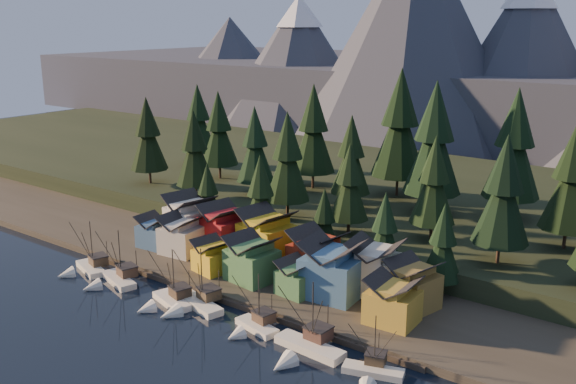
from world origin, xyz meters
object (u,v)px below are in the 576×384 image
Objects in this scene: boat_0 at (85,262)px; boat_4 at (252,319)px; boat_5 at (304,341)px; house_back_0 at (190,216)px; house_front_1 at (182,234)px; house_back_1 at (225,227)px; boat_2 at (166,294)px; boat_1 at (112,273)px; boat_3 at (193,298)px; boat_6 at (372,366)px; house_front_0 at (156,230)px.

boat_0 is 1.09× the size of boat_4.
house_back_0 is (-50.11, 25.14, 4.78)m from boat_5.
house_back_1 is at bearing 42.89° from house_front_1.
boat_2 reaches higher than house_front_1.
boat_4 is at bearing 18.38° from boat_1.
boat_3 is 37.37m from boat_6.
boat_3 is at bearing -168.17° from boat_4.
boat_4 is 44.58m from house_front_0.
boat_0 is 0.97× the size of boat_3.
house_front_1 is at bearing 145.97° from boat_6.
house_front_0 is 15.87m from house_back_1.
boat_5 reaches higher than boat_4.
boat_0 is at bearing -165.78° from boat_2.
house_front_0 is at bearing 171.06° from boat_4.
boat_5 is at bearing 11.62° from boat_3.
house_back_0 reaches higher than house_front_0.
house_back_0 is at bearing 141.05° from boat_6.
house_front_0 is at bearing -140.19° from house_back_1.
house_back_0 is (-62.03, 24.79, 5.18)m from boat_6.
boat_0 is 44.52m from boat_4.
boat_5 is at bearing 7.49° from boat_4.
boat_0 reaches higher than boat_4.
boat_0 is 0.89× the size of boat_5.
house_back_0 reaches higher than boat_2.
boat_2 is 32.87m from house_back_0.
boat_4 is 1.08× the size of boat_6.
boat_3 is 14.05m from boat_4.
house_front_1 is 0.83× the size of house_back_1.
boat_2 is at bearing -42.25° from house_back_0.
boat_6 is at bearing -22.64° from house_front_1.
house_front_0 is (-52.81, 17.17, 2.98)m from boat_5.
boat_5 reaches higher than boat_3.
boat_6 reaches higher than house_front_0.
boat_2 is 19.18m from boat_4.
house_front_0 is (-64.73, 16.82, 3.38)m from boat_6.
boat_5 reaches higher than house_front_1.
boat_6 is at bearing 18.14° from boat_2.
boat_3 reaches higher than boat_2.
house_back_0 is 11.15m from house_back_1.
boat_2 is (15.85, -0.50, -0.04)m from boat_1.
boat_3 is at bearing -33.60° from house_back_0.
boat_5 is (46.33, 0.30, -0.02)m from boat_1.
boat_5 is 11.93m from boat_6.
house_front_1 is (-19.77, 16.54, 3.65)m from boat_3.
house_front_1 is at bearing 145.18° from boat_2.
boat_4 is 1.03× the size of house_back_1.
boat_4 is (14.05, -0.14, -0.08)m from boat_3.
boat_4 is (19.10, 1.77, -0.06)m from boat_2.
house_front_1 reaches higher than boat_6.
house_front_1 is at bearing 166.15° from boat_4.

